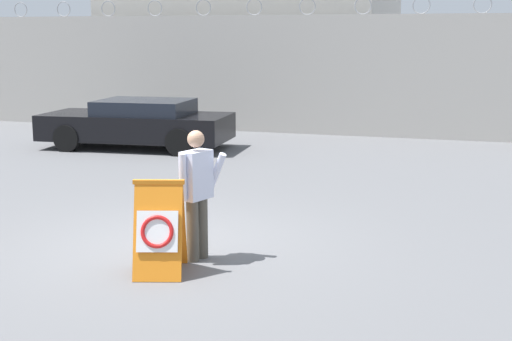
# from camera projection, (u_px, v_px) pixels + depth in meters

# --- Properties ---
(ground_plane) EXTENTS (90.00, 90.00, 0.00)m
(ground_plane) POSITION_uv_depth(u_px,v_px,m) (168.00, 245.00, 9.53)
(ground_plane) COLOR slate
(perimeter_wall) EXTENTS (36.00, 0.30, 3.75)m
(perimeter_wall) POSITION_uv_depth(u_px,v_px,m) (333.00, 75.00, 19.67)
(perimeter_wall) COLOR #ADA8A0
(perimeter_wall) RESTS_ON ground_plane
(building_block) EXTENTS (9.23, 7.90, 5.14)m
(building_block) POSITION_uv_depth(u_px,v_px,m) (260.00, 39.00, 25.96)
(building_block) COLOR beige
(building_block) RESTS_ON ground_plane
(barricade_sign) EXTENTS (0.75, 0.86, 1.13)m
(barricade_sign) POSITION_uv_depth(u_px,v_px,m) (159.00, 228.00, 8.32)
(barricade_sign) COLOR orange
(barricade_sign) RESTS_ON ground_plane
(security_guard) EXTENTS (0.51, 0.59, 1.63)m
(security_guard) POSITION_uv_depth(u_px,v_px,m) (197.00, 190.00, 8.77)
(security_guard) COLOR #514C42
(security_guard) RESTS_ON ground_plane
(parked_car_front_coupe) EXTENTS (4.69, 2.24, 1.19)m
(parked_car_front_coupe) POSITION_uv_depth(u_px,v_px,m) (138.00, 123.00, 17.49)
(parked_car_front_coupe) COLOR black
(parked_car_front_coupe) RESTS_ON ground_plane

